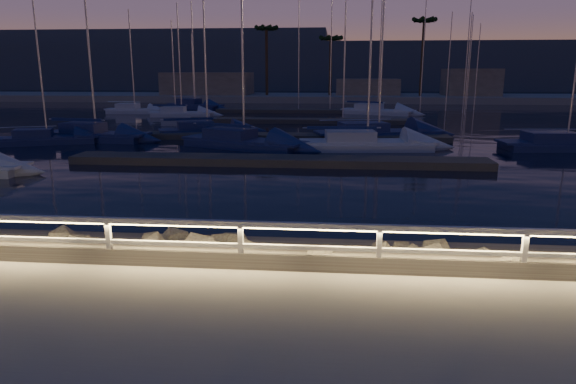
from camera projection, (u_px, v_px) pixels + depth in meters
The scene contains 21 objects.
ground at pixel (197, 265), 11.45m from camera, with size 400.00×400.00×0.00m, color gray.
harbor_water at pixel (298, 136), 41.92m from camera, with size 400.00×440.00×0.60m.
guard_rail at pixel (193, 232), 11.28m from camera, with size 44.11×0.12×1.06m.
riprap at pixel (185, 250), 13.18m from camera, with size 40.45×2.68×1.36m.
floating_docks at pixel (299, 127), 43.03m from camera, with size 22.00×36.00×0.40m.
far_shore at pixel (317, 95), 83.13m from camera, with size 160.00×14.00×5.20m.
palm_left at pixel (266, 31), 79.57m from camera, with size 3.00×3.00×11.20m.
palm_center at pixel (331, 40), 79.96m from camera, with size 3.00×3.00×9.70m.
palm_right at pixel (424, 24), 77.22m from camera, with size 3.00×3.00×12.20m.
distant_hills at pixel (246, 69), 141.85m from camera, with size 230.00×37.50×18.00m.
sailboat_c at pixel (364, 143), 32.03m from camera, with size 8.62×3.38×14.26m.
sailboat_e at pixel (94, 134), 36.11m from camera, with size 7.83×3.25×13.02m.
sailboat_f at pixel (45, 138), 34.56m from camera, with size 6.70×4.13×11.10m.
sailboat_g at pixel (241, 141), 32.86m from camera, with size 8.64×5.62×14.33m.
sailboat_h at pixel (563, 143), 32.06m from camera, with size 8.49×3.28×14.01m.
sailboat_i at pixel (134, 110), 58.96m from camera, with size 6.84×2.39×11.54m.
sailboat_j at pixel (205, 130), 39.00m from camera, with size 7.41×4.61×12.28m.
sailboat_k at pixel (376, 110), 57.86m from camera, with size 8.42×5.13×13.87m.
sailboat_l at pixel (375, 133), 37.15m from camera, with size 9.50×4.97×15.47m.
sailboat_m at pixel (194, 105), 66.21m from camera, with size 7.95×5.04×13.27m.
sailboat_n at pixel (180, 113), 54.89m from camera, with size 6.97×2.57×11.65m.
Camera 1 is at (3.02, -10.53, 4.24)m, focal length 32.00 mm.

